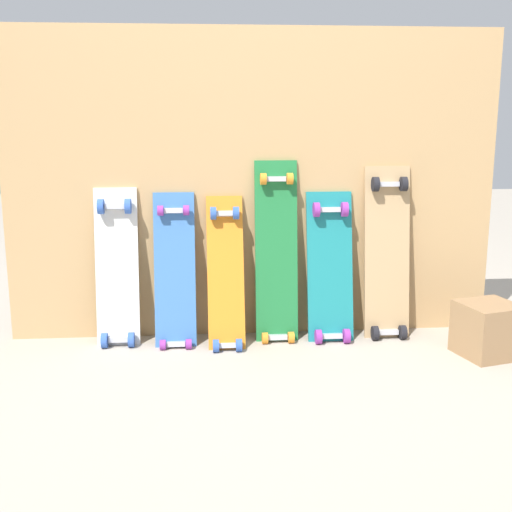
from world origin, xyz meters
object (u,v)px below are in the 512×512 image
object	(u,v)px
skateboard_orange	(226,279)
skateboard_natural	(387,258)
skateboard_green	(276,258)
wooden_crate	(488,330)
skateboard_blue	(175,277)
skateboard_teal	(330,273)
skateboard_white	(117,273)

from	to	relation	value
skateboard_orange	skateboard_natural	xyz separation A→B (m)	(0.80, 0.06, 0.07)
skateboard_orange	skateboard_green	bearing A→B (deg)	13.02
wooden_crate	skateboard_blue	bearing A→B (deg)	168.06
skateboard_teal	skateboard_natural	bearing A→B (deg)	3.83
skateboard_teal	wooden_crate	distance (m)	0.78
skateboard_teal	wooden_crate	xyz separation A→B (m)	(0.68, -0.31, -0.21)
skateboard_white	skateboard_natural	world-z (taller)	skateboard_natural
skateboard_white	skateboard_natural	xyz separation A→B (m)	(1.33, 0.00, 0.05)
skateboard_white	skateboard_natural	size ratio (longest dim) A/B	0.90
skateboard_blue	skateboard_orange	size ratio (longest dim) A/B	1.03
skateboard_blue	skateboard_natural	bearing A→B (deg)	1.45
skateboard_teal	skateboard_orange	bearing A→B (deg)	-175.56
skateboard_blue	skateboard_natural	size ratio (longest dim) A/B	0.88
wooden_crate	skateboard_teal	bearing A→B (deg)	155.43
skateboard_orange	skateboard_green	world-z (taller)	skateboard_green
skateboard_white	skateboard_green	xyz separation A→B (m)	(0.77, -0.00, 0.06)
skateboard_natural	skateboard_blue	bearing A→B (deg)	-178.55
skateboard_blue	skateboard_orange	xyz separation A→B (m)	(0.24, -0.03, -0.01)
skateboard_white	skateboard_blue	xyz separation A→B (m)	(0.28, -0.03, -0.02)
skateboard_natural	skateboard_orange	bearing A→B (deg)	-175.78
skateboard_white	skateboard_orange	world-z (taller)	skateboard_white
skateboard_white	skateboard_blue	size ratio (longest dim) A/B	1.01
skateboard_teal	skateboard_natural	xyz separation A→B (m)	(0.29, 0.02, 0.06)
skateboard_natural	skateboard_green	bearing A→B (deg)	-179.86
skateboard_white	skateboard_teal	size ratio (longest dim) A/B	1.04
skateboard_orange	skateboard_teal	distance (m)	0.52
skateboard_orange	skateboard_teal	world-z (taller)	skateboard_teal
skateboard_white	skateboard_green	distance (m)	0.77
skateboard_blue	skateboard_teal	distance (m)	0.76
skateboard_green	wooden_crate	bearing A→B (deg)	-19.22
skateboard_blue	skateboard_teal	world-z (taller)	skateboard_blue
skateboard_natural	skateboard_white	bearing A→B (deg)	-179.94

